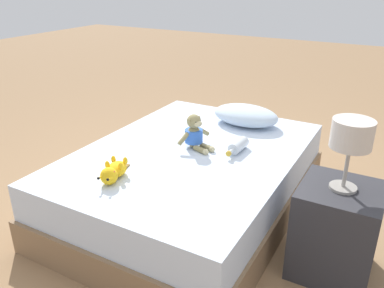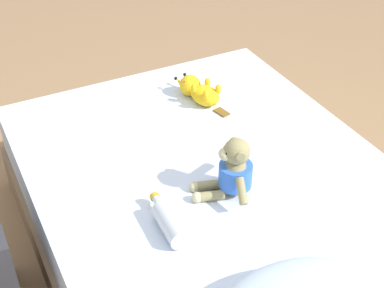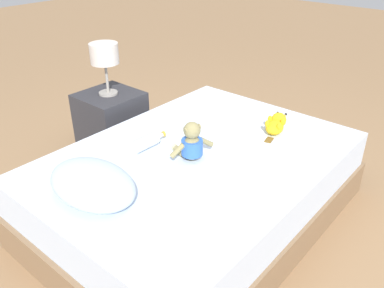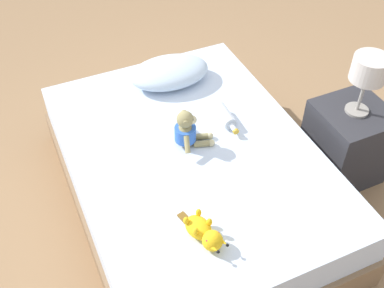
{
  "view_description": "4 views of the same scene",
  "coord_description": "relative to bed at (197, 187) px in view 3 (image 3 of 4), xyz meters",
  "views": [
    {
      "loc": [
        1.2,
        -2.12,
        1.56
      ],
      "look_at": [
        0.08,
        -0.12,
        0.56
      ],
      "focal_mm": 37.12,
      "sensor_mm": 36.0,
      "label": 1
    },
    {
      "loc": [
        0.82,
        1.35,
        1.8
      ],
      "look_at": [
        0.05,
        -0.16,
        0.55
      ],
      "focal_mm": 51.18,
      "sensor_mm": 36.0,
      "label": 2
    },
    {
      "loc": [
        -1.28,
        1.56,
        1.64
      ],
      "look_at": [
        -0.01,
        0.07,
        0.56
      ],
      "focal_mm": 37.5,
      "sensor_mm": 36.0,
      "label": 3
    },
    {
      "loc": [
        -0.78,
        -1.74,
        2.38
      ],
      "look_at": [
        0.0,
        0.0,
        0.51
      ],
      "focal_mm": 44.65,
      "sensor_mm": 36.0,
      "label": 4
    }
  ],
  "objects": [
    {
      "name": "ground_plane",
      "position": [
        0.0,
        0.0,
        -0.23
      ],
      "size": [
        16.0,
        16.0,
        0.0
      ],
      "primitive_type": "plane",
      "color": "#93704C"
    },
    {
      "name": "bed",
      "position": [
        0.0,
        0.0,
        0.0
      ],
      "size": [
        1.37,
        1.9,
        0.46
      ],
      "color": "#846647",
      "rests_on": "ground_plane"
    },
    {
      "name": "pillow",
      "position": [
        0.13,
        0.65,
        0.31
      ],
      "size": [
        0.54,
        0.37,
        0.15
      ],
      "color": "silver",
      "rests_on": "bed"
    },
    {
      "name": "plush_monkey",
      "position": [
        -0.0,
        0.06,
        0.33
      ],
      "size": [
        0.24,
        0.28,
        0.24
      ],
      "color": "#8E8456",
      "rests_on": "bed"
    },
    {
      "name": "plush_yellow_creature",
      "position": [
        -0.19,
        -0.57,
        0.28
      ],
      "size": [
        0.16,
        0.33,
        0.1
      ],
      "color": "yellow",
      "rests_on": "bed"
    },
    {
      "name": "glass_bottle",
      "position": [
        0.28,
        0.14,
        0.27
      ],
      "size": [
        0.08,
        0.24,
        0.08
      ],
      "color": "silver",
      "rests_on": "bed"
    },
    {
      "name": "nightstand",
      "position": [
        1.0,
        -0.16,
        0.04
      ],
      "size": [
        0.42,
        0.42,
        0.53
      ],
      "color": "#2D2D33",
      "rests_on": "ground_plane"
    },
    {
      "name": "bedside_lamp",
      "position": [
        1.0,
        -0.16,
        0.59
      ],
      "size": [
        0.2,
        0.2,
        0.38
      ],
      "color": "gray",
      "rests_on": "nightstand"
    }
  ]
}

